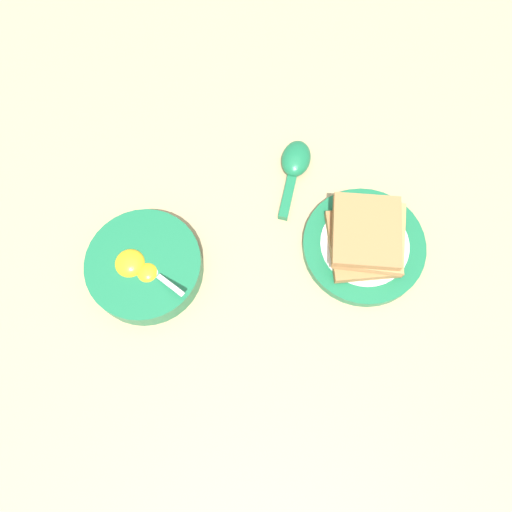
{
  "coord_description": "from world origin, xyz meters",
  "views": [
    {
      "loc": [
        -0.05,
        0.2,
        0.7
      ],
      "look_at": [
        -0.05,
        -0.03,
        0.02
      ],
      "focal_mm": 35.0,
      "sensor_mm": 36.0,
      "label": 1
    }
  ],
  "objects_px": {
    "soup_spoon": "(295,164)",
    "egg_bowl": "(145,267)",
    "toast_plate": "(364,246)",
    "toast_sandwich": "(366,237)"
  },
  "relations": [
    {
      "from": "toast_plate",
      "to": "soup_spoon",
      "type": "xyz_separation_m",
      "value": [
        0.1,
        -0.13,
        0.0
      ]
    },
    {
      "from": "egg_bowl",
      "to": "toast_sandwich",
      "type": "distance_m",
      "value": 0.32
    },
    {
      "from": "egg_bowl",
      "to": "toast_sandwich",
      "type": "bearing_deg",
      "value": -173.34
    },
    {
      "from": "soup_spoon",
      "to": "egg_bowl",
      "type": "bearing_deg",
      "value": 37.57
    },
    {
      "from": "toast_plate",
      "to": "egg_bowl",
      "type": "bearing_deg",
      "value": 6.24
    },
    {
      "from": "toast_plate",
      "to": "soup_spoon",
      "type": "relative_size",
      "value": 1.33
    },
    {
      "from": "egg_bowl",
      "to": "toast_sandwich",
      "type": "height_order",
      "value": "egg_bowl"
    },
    {
      "from": "toast_plate",
      "to": "toast_sandwich",
      "type": "height_order",
      "value": "toast_sandwich"
    },
    {
      "from": "toast_sandwich",
      "to": "soup_spoon",
      "type": "distance_m",
      "value": 0.17
    },
    {
      "from": "toast_sandwich",
      "to": "soup_spoon",
      "type": "height_order",
      "value": "toast_sandwich"
    }
  ]
}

